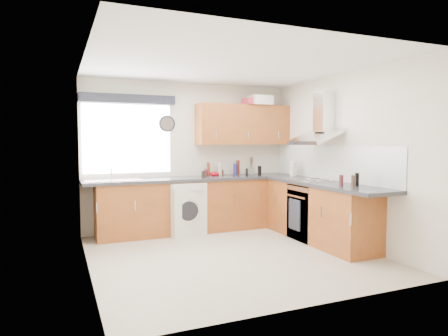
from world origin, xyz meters
name	(u,v)px	position (x,y,z in m)	size (l,w,h in m)	color
ground_plane	(231,255)	(0.00, 0.00, 0.00)	(3.60, 3.60, 0.00)	beige
ceiling	(232,65)	(0.00, 0.00, 2.50)	(3.60, 3.60, 0.02)	white
wall_back	(189,156)	(0.00, 1.80, 1.25)	(3.60, 0.02, 2.50)	silver
wall_front	(312,171)	(0.00, -1.80, 1.25)	(3.60, 0.02, 2.50)	silver
wall_left	(87,165)	(-1.80, 0.00, 1.25)	(0.02, 3.60, 2.50)	silver
wall_right	(342,159)	(1.80, 0.00, 1.25)	(0.02, 3.60, 2.50)	silver
window	(128,139)	(-1.05, 1.79, 1.55)	(1.40, 0.02, 1.10)	silver
window_blind	(128,99)	(-1.05, 1.70, 2.18)	(1.50, 0.18, 0.14)	black
splashback	(329,162)	(1.79, 0.30, 1.18)	(0.01, 3.00, 0.54)	white
base_cab_back	(189,206)	(-0.10, 1.51, 0.43)	(3.00, 0.58, 0.86)	brown
base_cab_corner	(274,201)	(1.50, 1.50, 0.43)	(0.60, 0.60, 0.86)	brown
base_cab_right	(319,213)	(1.51, 0.15, 0.43)	(0.58, 2.10, 0.86)	brown
worktop_back	(195,179)	(0.00, 1.50, 0.89)	(3.60, 0.62, 0.05)	#27272A
worktop_right	(325,184)	(1.50, 0.00, 0.89)	(0.62, 2.42, 0.05)	#27272A
sink	(113,178)	(-1.33, 1.50, 0.95)	(0.84, 0.46, 0.10)	silver
oven	(312,212)	(1.50, 0.30, 0.42)	(0.56, 0.58, 0.85)	black
hob_plate	(313,180)	(1.50, 0.30, 0.92)	(0.52, 0.52, 0.01)	silver
extractor_hood	(319,124)	(1.60, 0.30, 1.77)	(0.52, 0.78, 0.66)	silver
upper_cabinets	(244,125)	(0.95, 1.62, 1.80)	(1.70, 0.35, 0.70)	brown
washing_machine	(183,208)	(-0.24, 1.40, 0.42)	(0.58, 0.56, 0.84)	silver
wall_clock	(167,124)	(-0.39, 1.78, 1.80)	(0.28, 0.28, 0.04)	black
casserole	(260,100)	(1.23, 1.52, 2.23)	(0.38, 0.28, 0.16)	silver
storage_box	(250,101)	(1.03, 1.52, 2.20)	(0.23, 0.19, 0.11)	#B92D36
utensil_pot	(252,171)	(1.15, 1.70, 0.97)	(0.09, 0.09, 0.13)	gray
kitchen_roll	(293,169)	(1.62, 1.05, 1.03)	(0.11, 0.11, 0.25)	silver
tomato_cluster	(215,174)	(0.41, 1.65, 0.94)	(0.15, 0.15, 0.07)	#B80713
jar_0	(260,171)	(1.15, 1.39, 0.99)	(0.06, 0.06, 0.17)	black
jar_1	(222,173)	(0.56, 1.67, 0.96)	(0.05, 0.05, 0.09)	#4F1A10
jar_2	(235,169)	(0.79, 1.61, 1.01)	(0.07, 0.07, 0.20)	navy
jar_3	(247,172)	(0.89, 1.36, 0.98)	(0.04, 0.04, 0.13)	black
jar_4	(206,173)	(0.25, 1.66, 0.97)	(0.06, 0.06, 0.12)	#4E1C1F
jar_5	(209,169)	(0.31, 1.69, 1.03)	(0.05, 0.05, 0.23)	maroon
jar_6	(220,169)	(0.51, 1.65, 1.02)	(0.07, 0.07, 0.22)	#B7AF9C
jar_7	(203,174)	(0.10, 1.38, 0.97)	(0.06, 0.06, 0.11)	black
jar_8	(238,168)	(0.86, 1.67, 1.04)	(0.07, 0.07, 0.26)	#551B11
bottle_0	(341,180)	(1.43, -0.44, 0.98)	(0.06, 0.06, 0.15)	#511D24
bottle_1	(353,181)	(1.44, -0.68, 0.99)	(0.06, 0.06, 0.16)	#3D2E22
bottle_2	(357,180)	(1.59, -0.57, 1.00)	(0.06, 0.06, 0.18)	black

